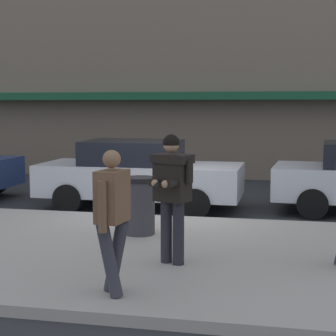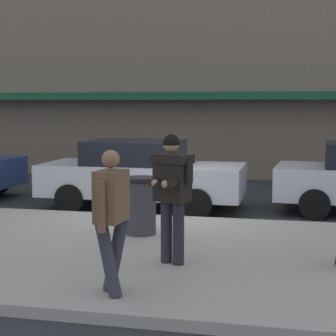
# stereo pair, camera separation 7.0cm
# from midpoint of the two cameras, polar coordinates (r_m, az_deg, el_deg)

# --- Properties ---
(ground_plane) EXTENTS (80.00, 80.00, 0.00)m
(ground_plane) POSITION_cam_midpoint_polar(r_m,az_deg,el_deg) (11.49, 0.01, -5.30)
(ground_plane) COLOR #2B2D30
(sidewalk) EXTENTS (32.00, 5.30, 0.14)m
(sidewalk) POSITION_cam_midpoint_polar(r_m,az_deg,el_deg) (8.56, 2.46, -8.96)
(sidewalk) COLOR #A8A399
(sidewalk) RESTS_ON ground
(curb_paint_line) EXTENTS (28.00, 0.12, 0.01)m
(curb_paint_line) POSITION_cam_midpoint_polar(r_m,az_deg,el_deg) (11.37, 5.02, -5.44)
(curb_paint_line) COLOR silver
(curb_paint_line) RESTS_ON ground
(parked_sedan_mid) EXTENTS (4.52, 1.96, 1.54)m
(parked_sedan_mid) POSITION_cam_midpoint_polar(r_m,az_deg,el_deg) (12.61, -2.62, -0.61)
(parked_sedan_mid) COLOR silver
(parked_sedan_mid) RESTS_ON ground
(man_texting_on_phone) EXTENTS (0.61, 0.65, 1.81)m
(man_texting_on_phone) POSITION_cam_midpoint_polar(r_m,az_deg,el_deg) (7.71, 0.66, -1.71)
(man_texting_on_phone) COLOR #23232B
(man_texting_on_phone) RESTS_ON sidewalk
(pedestrian_dark_coat) EXTENTS (0.37, 0.59, 1.70)m
(pedestrian_dark_coat) POSITION_cam_midpoint_polar(r_m,az_deg,el_deg) (6.52, -5.47, -4.54)
(pedestrian_dark_coat) COLOR #33333D
(pedestrian_dark_coat) RESTS_ON sidewalk
(trash_bin) EXTENTS (0.55, 0.55, 0.98)m
(trash_bin) POSITION_cam_midpoint_polar(r_m,az_deg,el_deg) (9.59, -2.59, -3.82)
(trash_bin) COLOR #38383D
(trash_bin) RESTS_ON sidewalk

